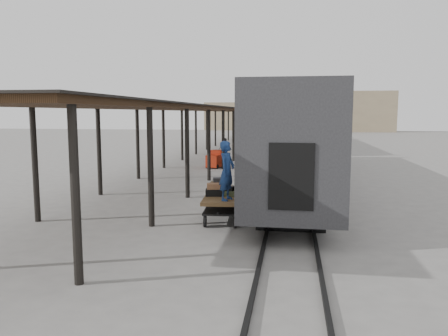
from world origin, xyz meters
The scene contains 11 objects.
ground centered at (0.00, 0.00, 0.00)m, with size 160.00×160.00×0.00m, color slate.
train centered at (3.19, 33.79, 2.69)m, with size 3.45×76.01×4.01m.
canopy centered at (-3.40, 24.00, 4.00)m, with size 4.90×64.30×4.15m.
rails centered at (3.20, 34.00, 0.06)m, with size 1.54×150.00×0.12m.
building_far centered at (14.00, 78.00, 4.00)m, with size 18.00×10.00×8.00m, color tan.
building_left centered at (-10.00, 82.00, 3.00)m, with size 12.00×8.00×6.00m, color tan.
baggage_cart centered at (0.85, -0.86, 0.65)m, with size 1.42×2.49×0.86m.
suitcase_stack centered at (0.73, -0.50, 1.05)m, with size 1.22×1.23×0.58m.
luggage_tug centered at (-1.98, 13.56, 0.55)m, with size 1.13×1.51×1.20m.
porter centered at (1.10, -1.51, 1.84)m, with size 0.72×0.47×1.96m, color navy.
pedestrian centered at (-2.04, 18.37, 0.88)m, with size 1.03×0.43×1.76m, color black.
Camera 1 is at (3.23, -15.57, 3.73)m, focal length 35.00 mm.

